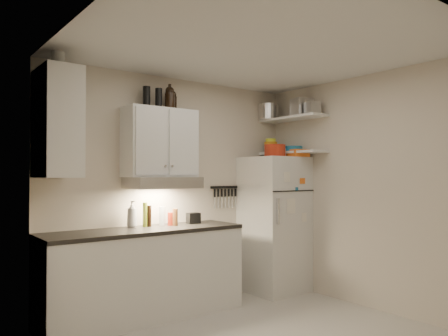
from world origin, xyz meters
TOP-DOWN VIEW (x-y plane):
  - ceiling at (0.00, 0.00)m, footprint 3.20×3.00m
  - back_wall at (0.00, 1.51)m, footprint 3.20×0.02m
  - left_wall at (-1.61, 0.00)m, footprint 0.02×3.00m
  - right_wall at (1.61, 0.00)m, footprint 0.02×3.00m
  - base_cabinet at (-0.55, 1.20)m, footprint 2.10×0.60m
  - countertop at (-0.55, 1.20)m, footprint 2.10×0.62m
  - upper_cabinet at (-0.30, 1.33)m, footprint 0.80×0.33m
  - side_cabinet at (-1.44, 1.20)m, footprint 0.33×0.55m
  - range_hood at (-0.30, 1.27)m, footprint 0.76×0.46m
  - fridge at (1.25, 1.16)m, footprint 0.70×0.68m
  - shelf_hi at (1.45, 1.02)m, footprint 0.30×0.95m
  - shelf_lo at (1.45, 1.02)m, footprint 0.30×0.95m
  - knife_strip at (0.70, 1.49)m, footprint 0.42×0.02m
  - dutch_oven at (1.17, 1.06)m, footprint 0.34×0.34m
  - book_stack at (1.43, 0.95)m, footprint 0.26×0.31m
  - spice_jar at (1.29, 1.03)m, footprint 0.07×0.07m
  - stock_pot at (1.38, 1.40)m, footprint 0.36×0.36m
  - tin_a at (1.50, 0.91)m, footprint 0.26×0.25m
  - tin_b at (1.47, 0.71)m, footprint 0.19×0.19m
  - bowl_teal at (1.41, 1.33)m, footprint 0.22×0.22m
  - bowl_orange at (1.38, 1.36)m, footprint 0.17×0.17m
  - bowl_yellow at (1.38, 1.36)m, footprint 0.13×0.13m
  - plates at (1.42, 1.01)m, footprint 0.30×0.30m
  - growler_a at (-0.20, 1.29)m, footprint 0.11×0.11m
  - growler_b at (-0.11, 1.39)m, footprint 0.12×0.12m
  - thermos_a at (-0.34, 1.30)m, footprint 0.07×0.07m
  - thermos_b at (-0.45, 1.37)m, footprint 0.10×0.10m
  - side_jar at (-1.43, 1.19)m, footprint 0.15×0.15m
  - soap_bottle at (-0.62, 1.36)m, footprint 0.14×0.14m
  - pepper_mill at (-0.17, 1.24)m, footprint 0.06×0.06m
  - oil_bottle at (-0.48, 1.34)m, footprint 0.07×0.07m
  - vinegar_bottle at (-0.44, 1.32)m, footprint 0.06×0.06m
  - clear_bottle at (-0.27, 1.34)m, footprint 0.08×0.08m
  - red_jar at (-0.19, 1.29)m, footprint 0.09×0.09m
  - caddy at (0.11, 1.29)m, footprint 0.15×0.11m

SIDE VIEW (x-z plane):
  - base_cabinet at x=-0.55m, z-range 0.00..0.88m
  - fridge at x=1.25m, z-range 0.00..1.70m
  - countertop at x=-0.55m, z-range 0.88..0.92m
  - caddy at x=0.11m, z-range 0.92..1.04m
  - red_jar at x=-0.19m, z-range 0.92..1.06m
  - pepper_mill at x=-0.17m, z-range 0.92..1.10m
  - clear_bottle at x=-0.27m, z-range 0.92..1.13m
  - vinegar_bottle at x=-0.44m, z-range 0.92..1.15m
  - oil_bottle at x=-0.48m, z-range 0.92..1.18m
  - soap_bottle at x=-0.62m, z-range 0.92..1.24m
  - back_wall at x=0.00m, z-range 0.00..2.60m
  - left_wall at x=-1.61m, z-range 0.00..2.60m
  - right_wall at x=1.61m, z-range 0.00..2.60m
  - knife_strip at x=0.70m, z-range 1.31..1.33m
  - range_hood at x=-0.30m, z-range 1.33..1.45m
  - book_stack at x=1.43m, z-range 1.70..1.79m
  - spice_jar at x=1.29m, z-range 1.70..1.81m
  - shelf_lo at x=1.45m, z-range 1.75..1.77m
  - dutch_oven at x=1.17m, z-range 1.70..1.85m
  - plates at x=1.42m, z-range 1.77..1.84m
  - bowl_teal at x=1.41m, z-range 1.77..1.86m
  - upper_cabinet at x=-0.30m, z-range 1.45..2.20m
  - bowl_orange at x=1.38m, z-range 1.86..1.91m
  - bowl_yellow at x=1.38m, z-range 1.91..1.96m
  - side_cabinet at x=-1.44m, z-range 1.45..2.45m
  - shelf_hi at x=1.45m, z-range 2.19..2.22m
  - tin_b at x=1.47m, z-range 2.21..2.37m
  - thermos_a at x=-0.34m, z-range 2.20..2.42m
  - thermos_b at x=-0.45m, z-range 2.20..2.43m
  - stock_pot at x=1.38m, z-range 2.21..2.42m
  - growler_b at x=-0.11m, z-range 2.20..2.43m
  - growler_a at x=-0.20m, z-range 2.20..2.46m
  - tin_a at x=1.50m, z-range 2.21..2.44m
  - side_jar at x=-1.43m, z-range 2.45..2.61m
  - ceiling at x=0.00m, z-range 2.60..2.62m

